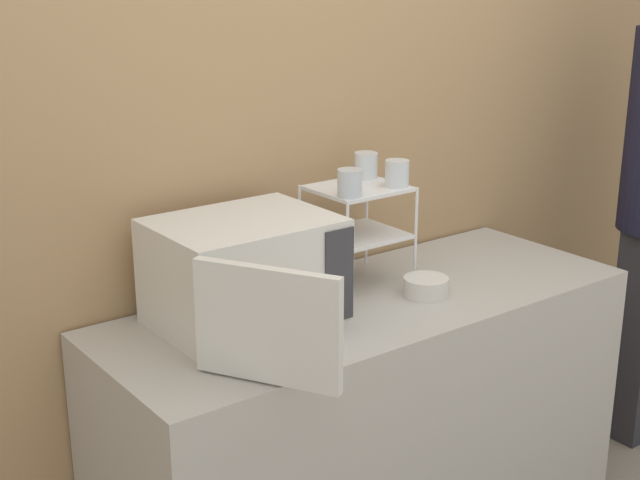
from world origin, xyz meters
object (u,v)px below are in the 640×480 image
(dish_rack, at_px, (358,214))
(microwave, at_px, (245,274))
(glass_front_left, at_px, (350,183))
(glass_back_right, at_px, (366,165))
(glass_front_right, at_px, (397,173))
(bowl, at_px, (426,287))

(dish_rack, bearing_deg, microwave, -170.08)
(dish_rack, height_order, glass_front_left, glass_front_left)
(dish_rack, relative_size, glass_back_right, 3.83)
(microwave, distance_m, glass_front_right, 0.62)
(microwave, height_order, dish_rack, dish_rack)
(dish_rack, relative_size, glass_front_right, 3.83)
(glass_back_right, distance_m, bowl, 0.45)
(glass_front_left, xyz_separation_m, glass_back_right, (0.20, 0.16, 0.00))
(microwave, bearing_deg, glass_front_left, 0.37)
(dish_rack, height_order, glass_back_right, glass_back_right)
(glass_front_right, bearing_deg, glass_back_right, 91.21)
(glass_front_left, bearing_deg, bowl, -35.58)
(microwave, distance_m, glass_front_left, 0.44)
(glass_back_right, distance_m, glass_front_right, 0.15)
(glass_front_left, bearing_deg, glass_front_right, 2.54)
(glass_back_right, bearing_deg, dish_rack, -141.27)
(microwave, xyz_separation_m, glass_back_right, (0.58, 0.16, 0.21))
(glass_front_left, relative_size, glass_back_right, 1.00)
(dish_rack, bearing_deg, bowl, -66.36)
(microwave, bearing_deg, dish_rack, 9.92)
(dish_rack, xyz_separation_m, glass_front_left, (-0.10, -0.08, 0.13))
(glass_back_right, xyz_separation_m, bowl, (0.00, -0.30, -0.34))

